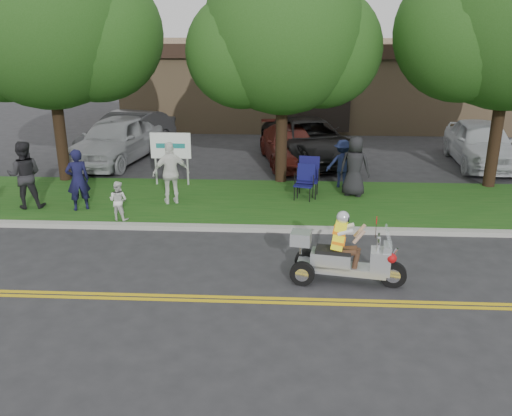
# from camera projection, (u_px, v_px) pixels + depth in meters

# --- Properties ---
(ground) EXTENTS (120.00, 120.00, 0.00)m
(ground) POSITION_uv_depth(u_px,v_px,m) (251.00, 288.00, 10.73)
(ground) COLOR #28282B
(ground) RESTS_ON ground
(centerline_near) EXTENTS (60.00, 0.10, 0.01)m
(centerline_near) POSITION_uv_depth(u_px,v_px,m) (250.00, 302.00, 10.19)
(centerline_near) COLOR gold
(centerline_near) RESTS_ON ground
(centerline_far) EXTENTS (60.00, 0.10, 0.01)m
(centerline_far) POSITION_uv_depth(u_px,v_px,m) (250.00, 298.00, 10.34)
(centerline_far) COLOR gold
(centerline_far) RESTS_ON ground
(curb) EXTENTS (60.00, 0.25, 0.12)m
(curb) POSITION_uv_depth(u_px,v_px,m) (259.00, 229.00, 13.59)
(curb) COLOR #A8A89E
(curb) RESTS_ON ground
(grass_verge) EXTENTS (60.00, 4.00, 0.10)m
(grass_verge) POSITION_uv_depth(u_px,v_px,m) (263.00, 202.00, 15.62)
(grass_verge) COLOR #174D14
(grass_verge) RESTS_ON ground
(commercial_building) EXTENTS (18.00, 8.20, 4.00)m
(commercial_building) POSITION_uv_depth(u_px,v_px,m) (313.00, 81.00, 27.85)
(commercial_building) COLOR #9E7F5B
(commercial_building) RESTS_ON ground
(tree_left) EXTENTS (6.62, 5.40, 7.78)m
(tree_left) POSITION_uv_depth(u_px,v_px,m) (50.00, 26.00, 16.08)
(tree_left) COLOR #332114
(tree_left) RESTS_ON ground
(tree_mid) EXTENTS (5.88, 4.80, 7.05)m
(tree_mid) POSITION_uv_depth(u_px,v_px,m) (285.00, 40.00, 16.06)
(tree_mid) COLOR #332114
(tree_mid) RESTS_ON ground
(business_sign) EXTENTS (1.25, 0.06, 1.75)m
(business_sign) POSITION_uv_depth(u_px,v_px,m) (171.00, 149.00, 16.69)
(business_sign) COLOR silver
(business_sign) RESTS_ON ground
(trike_scooter) EXTENTS (2.32, 0.93, 1.52)m
(trike_scooter) POSITION_uv_depth(u_px,v_px,m) (342.00, 258.00, 10.81)
(trike_scooter) COLOR black
(trike_scooter) RESTS_ON ground
(lawn_chair_a) EXTENTS (0.69, 0.71, 1.14)m
(lawn_chair_a) POSITION_uv_depth(u_px,v_px,m) (308.00, 174.00, 15.82)
(lawn_chair_a) COLOR black
(lawn_chair_a) RESTS_ON grass_verge
(lawn_chair_b) EXTENTS (0.64, 0.65, 0.99)m
(lawn_chair_b) POSITION_uv_depth(u_px,v_px,m) (305.00, 180.00, 15.60)
(lawn_chair_b) COLOR black
(lawn_chair_b) RESTS_ON grass_verge
(spectator_adult_left) EXTENTS (0.73, 0.65, 1.68)m
(spectator_adult_left) POSITION_uv_depth(u_px,v_px,m) (78.00, 180.00, 14.56)
(spectator_adult_left) COLOR #131336
(spectator_adult_left) RESTS_ON grass_verge
(spectator_adult_mid) EXTENTS (1.04, 0.89, 1.86)m
(spectator_adult_mid) POSITION_uv_depth(u_px,v_px,m) (25.00, 175.00, 14.70)
(spectator_adult_mid) COLOR black
(spectator_adult_mid) RESTS_ON grass_verge
(spectator_adult_right) EXTENTS (1.11, 0.74, 1.75)m
(spectator_adult_right) POSITION_uv_depth(u_px,v_px,m) (171.00, 173.00, 15.07)
(spectator_adult_right) COLOR white
(spectator_adult_right) RESTS_ON grass_verge
(spectator_chair_a) EXTENTS (0.97, 0.58, 1.48)m
(spectator_chair_a) POSITION_uv_depth(u_px,v_px,m) (342.00, 164.00, 16.59)
(spectator_chair_a) COLOR #1A2149
(spectator_chair_a) RESTS_ON grass_verge
(spectator_chair_b) EXTENTS (1.00, 0.81, 1.78)m
(spectator_chair_b) POSITION_uv_depth(u_px,v_px,m) (355.00, 166.00, 15.73)
(spectator_chair_b) COLOR black
(spectator_chair_b) RESTS_ON grass_verge
(child_right) EXTENTS (0.59, 0.51, 1.03)m
(child_right) POSITION_uv_depth(u_px,v_px,m) (118.00, 201.00, 13.92)
(child_right) COLOR white
(child_right) RESTS_ON grass_verge
(parked_car_far_left) EXTENTS (2.88, 5.28, 1.70)m
(parked_car_far_left) POSITION_uv_depth(u_px,v_px,m) (116.00, 139.00, 19.88)
(parked_car_far_left) COLOR #9EA0A5
(parked_car_far_left) RESTS_ON ground
(parked_car_left) EXTENTS (2.99, 5.16, 1.61)m
(parked_car_left) POSITION_uv_depth(u_px,v_px,m) (128.00, 134.00, 21.03)
(parked_car_left) COLOR #2B2B2D
(parked_car_left) RESTS_ON ground
(parked_car_mid) EXTENTS (3.97, 5.96, 1.52)m
(parked_car_mid) POSITION_uv_depth(u_px,v_px,m) (309.00, 140.00, 20.19)
(parked_car_mid) COLOR black
(parked_car_mid) RESTS_ON ground
(parked_car_right) EXTENTS (2.59, 4.72, 1.29)m
(parked_car_right) POSITION_uv_depth(u_px,v_px,m) (290.00, 145.00, 19.84)
(parked_car_right) COLOR #521913
(parked_car_right) RESTS_ON ground
(parked_car_far_right) EXTENTS (2.20, 4.86, 1.62)m
(parked_car_far_right) POSITION_uv_depth(u_px,v_px,m) (481.00, 143.00, 19.51)
(parked_car_far_right) COLOR silver
(parked_car_far_right) RESTS_ON ground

